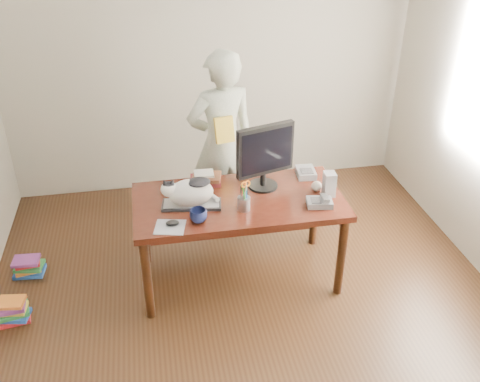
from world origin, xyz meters
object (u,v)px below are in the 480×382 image
at_px(monitor, 265,154).
at_px(phone, 320,202).
at_px(calculator, 306,172).
at_px(coffee_mug, 198,216).
at_px(speaker, 329,184).
at_px(pen_cup, 244,202).
at_px(cat, 189,191).
at_px(book_pile_a, 12,311).
at_px(baseball, 317,186).
at_px(book_stack, 206,178).
at_px(book_pile_b, 28,266).
at_px(keyboard, 192,204).
at_px(mouse, 172,223).
at_px(desk, 237,210).
at_px(person, 222,144).

distance_m(monitor, phone, 0.55).
bearing_deg(monitor, calculator, 3.08).
xyz_separation_m(coffee_mug, speaker, (1.03, 0.18, 0.05)).
relative_size(pen_cup, calculator, 1.15).
height_order(cat, book_pile_a, cat).
relative_size(monitor, book_pile_a, 1.97).
height_order(baseball, calculator, baseball).
bearing_deg(book_stack, book_pile_b, -172.18).
distance_m(keyboard, mouse, 0.29).
bearing_deg(calculator, book_stack, -177.19).
distance_m(keyboard, calculator, 1.02).
height_order(mouse, book_pile_b, mouse).
height_order(desk, pen_cup, pen_cup).
bearing_deg(mouse, book_pile_a, -170.94).
bearing_deg(keyboard, coffee_mug, -74.49).
distance_m(person, book_pile_a, 2.15).
bearing_deg(speaker, pen_cup, -169.04).
relative_size(coffee_mug, baseball, 1.54).
relative_size(keyboard, monitor, 0.87).
xyz_separation_m(cat, book_stack, (0.16, 0.33, -0.09)).
bearing_deg(desk, monitor, 13.25).
relative_size(mouse, speaker, 0.55).
xyz_separation_m(desk, pen_cup, (0.01, -0.23, 0.21)).
bearing_deg(baseball, pen_cup, -164.73).
bearing_deg(baseball, speaker, -48.96).
bearing_deg(speaker, keyboard, -178.06).
bearing_deg(cat, coffee_mug, -70.91).
distance_m(pen_cup, speaker, 0.69).
xyz_separation_m(book_stack, book_pile_a, (-1.54, -0.49, -0.70)).
xyz_separation_m(cat, baseball, (1.00, 0.05, -0.09)).
height_order(monitor, speaker, monitor).
bearing_deg(book_stack, mouse, -108.78).
height_order(keyboard, cat, cat).
relative_size(keyboard, pen_cup, 1.93).
xyz_separation_m(person, book_pile_b, (-1.71, -0.45, -0.77)).
distance_m(calculator, book_pile_b, 2.43).
relative_size(cat, baseball, 5.38).
bearing_deg(calculator, book_pile_b, -177.28).
height_order(desk, mouse, mouse).
relative_size(desk, cat, 3.67).
bearing_deg(pen_cup, cat, 162.90).
distance_m(mouse, speaker, 1.23).
height_order(desk, speaker, speaker).
bearing_deg(person, mouse, 52.73).
bearing_deg(pen_cup, book_stack, 116.85).
height_order(cat, book_pile_b, cat).
distance_m(mouse, phone, 1.11).
bearing_deg(coffee_mug, mouse, -174.51).
relative_size(cat, mouse, 4.13).
relative_size(cat, book_pile_b, 1.69).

